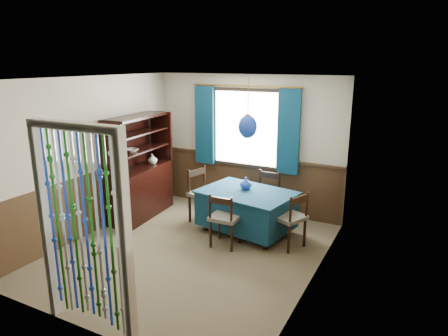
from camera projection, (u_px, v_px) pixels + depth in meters
The scene contains 22 objects.
floor at pixel (190, 251), 5.89m from camera, with size 4.00×4.00×0.00m, color brown.
ceiling at pixel (186, 78), 5.24m from camera, with size 4.00×4.00×0.00m, color silver.
wall_back at pixel (247, 144), 7.28m from camera, with size 3.60×3.60×0.00m, color #BDB39A.
wall_front at pixel (77, 219), 3.85m from camera, with size 3.60×3.60×0.00m, color #BDB39A.
wall_left at pixel (92, 156), 6.36m from camera, with size 4.00×4.00×0.00m, color #BDB39A.
wall_right at pixel (316, 188), 4.77m from camera, with size 4.00×4.00×0.00m, color #BDB39A.
wainscot_back at pixel (246, 184), 7.46m from camera, with size 3.60×3.60×0.00m, color #402B18.
wainscot_front at pixel (85, 287), 4.05m from camera, with size 3.60×3.60×0.00m, color #402B18.
wainscot_left at pixel (97, 201), 6.55m from camera, with size 4.00×4.00×0.00m, color #402B18.
wainscot_right at pixel (311, 245), 4.97m from camera, with size 4.00×4.00×0.00m, color #402B18.
window at pixel (246, 128), 7.16m from camera, with size 1.32×0.12×1.42m, color black.
doorway at pixel (84, 235), 3.95m from camera, with size 1.16×0.12×2.18m, color silver, non-canonical shape.
dining_table at pixel (246, 209), 6.45m from camera, with size 1.61×1.24×0.70m.
chair_near at pixel (224, 218), 5.95m from camera, with size 0.44×0.42×0.85m.
chair_far at pixel (266, 195), 6.91m from camera, with size 0.44×0.42×0.88m.
chair_left at pixel (204, 194), 6.88m from camera, with size 0.55×0.56×0.94m.
chair_right at pixel (291, 218), 5.92m from camera, with size 0.55×0.56×0.87m.
sideboard at pixel (140, 182), 7.11m from camera, with size 0.59×1.42×1.82m.
pendant_lamp at pixel (248, 127), 6.10m from camera, with size 0.29×0.29×0.93m.
vase_table at pixel (246, 184), 6.48m from camera, with size 0.18×0.18×0.18m, color navy.
bowl_shelf at pixel (132, 150), 6.70m from camera, with size 0.24×0.24×0.06m, color beige.
vase_sideboard at pixel (152, 158), 7.24m from camera, with size 0.19×0.19×0.20m, color beige.
Camera 1 is at (2.91, -4.54, 2.72)m, focal length 32.00 mm.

